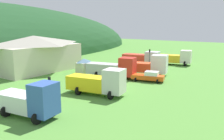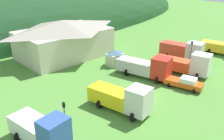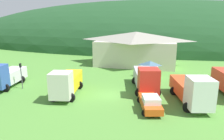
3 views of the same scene
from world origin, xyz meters
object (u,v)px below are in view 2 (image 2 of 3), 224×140
heavy_rig_white (187,64)px  traffic_cone_near_pickup (190,77)px  depot_building (64,38)px  traffic_light_west (64,114)px  service_pickup_orange (185,83)px  play_shed_cream (115,57)px  tow_truck_silver (183,50)px  flatbed_truck_yellow (123,98)px  box_truck_blue (42,130)px  traffic_light_east (191,50)px  crane_truck_red (147,67)px

heavy_rig_white → traffic_cone_near_pickup: bearing=-32.5°
depot_building → traffic_light_west: (-13.38, -20.08, -1.31)m
service_pickup_orange → traffic_cone_near_pickup: (4.06, 1.34, -0.83)m
depot_building → play_shed_cream: depot_building is taller
heavy_rig_white → tow_truck_silver: (5.50, 3.98, 0.11)m
depot_building → flatbed_truck_yellow: (-6.15, -21.17, -1.82)m
box_truck_blue → depot_building: bearing=133.6°
flatbed_truck_yellow → traffic_cone_near_pickup: flatbed_truck_yellow is taller
depot_building → heavy_rig_white: size_ratio=1.96×
tow_truck_silver → traffic_light_east: size_ratio=1.88×
play_shed_cream → flatbed_truck_yellow: 14.89m
traffic_light_east → service_pickup_orange: bearing=-154.2°
service_pickup_orange → traffic_light_east: bearing=101.8°
crane_truck_red → traffic_cone_near_pickup: 7.11m
service_pickup_orange → traffic_light_east: 9.83m
box_truck_blue → flatbed_truck_yellow: (9.80, -0.96, 0.01)m
play_shed_cream → depot_building: bearing=109.9°
play_shed_cream → heavy_rig_white: (5.29, -10.65, 0.35)m
crane_truck_red → heavy_rig_white: heavy_rig_white is taller
tow_truck_silver → service_pickup_orange: bearing=-67.0°
box_truck_blue → service_pickup_orange: bearing=74.1°
traffic_light_west → play_shed_cream: bearing=31.0°
depot_building → crane_truck_red: depot_building is taller
service_pickup_orange → traffic_light_west: (-17.79, 2.91, 1.42)m
crane_truck_red → service_pickup_orange: crane_truck_red is taller
tow_truck_silver → crane_truck_red: bearing=-97.9°
flatbed_truck_yellow → service_pickup_orange: bearing=70.0°
play_shed_cream → flatbed_truck_yellow: size_ratio=0.36×
tow_truck_silver → traffic_light_east: bearing=-39.3°
tow_truck_silver → traffic_light_east: 2.63m
box_truck_blue → flatbed_truck_yellow: bearing=76.3°
heavy_rig_white → traffic_light_east: 4.68m
heavy_rig_white → traffic_light_east: (4.25, 1.77, 0.82)m
depot_building → traffic_light_west: size_ratio=4.79×
heavy_rig_white → traffic_cone_near_pickup: (-0.40, -1.11, -1.76)m
service_pickup_orange → crane_truck_red: bearing=175.0°
depot_building → flatbed_truck_yellow: bearing=-106.2°
heavy_rig_white → box_truck_blue: bearing=-103.6°
depot_building → play_shed_cream: bearing=-70.1°
box_truck_blue → service_pickup_orange: box_truck_blue is taller
play_shed_cream → heavy_rig_white: heavy_rig_white is taller
play_shed_cream → crane_truck_red: 7.05m
depot_building → play_shed_cream: size_ratio=5.91×
tow_truck_silver → traffic_light_west: bearing=-92.6°
traffic_light_east → traffic_cone_near_pickup: (-4.65, -2.88, -2.58)m
traffic_cone_near_pickup → depot_building: bearing=111.4°
crane_truck_red → tow_truck_silver: bearing=79.4°
heavy_rig_white → flatbed_truck_yellow: bearing=-100.4°
depot_building → play_shed_cream: 10.74m
flatbed_truck_yellow → traffic_light_west: size_ratio=2.23×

